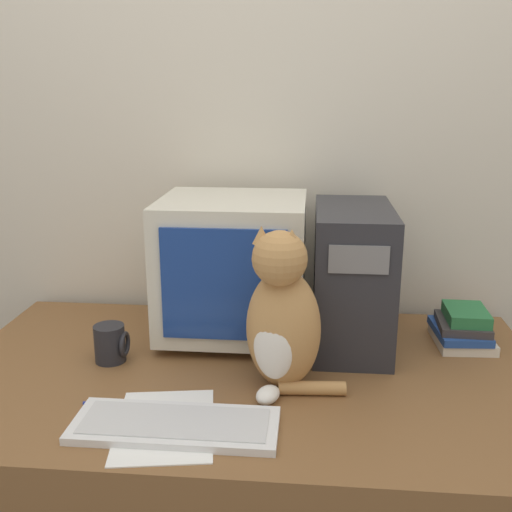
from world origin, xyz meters
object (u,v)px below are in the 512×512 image
object	(u,v)px
crt_monitor	(233,266)
keyboard	(175,425)
book_stack	(462,328)
computer_tower	(352,277)
pen	(112,404)
mug	(111,343)
cat	(282,318)

from	to	relation	value
crt_monitor	keyboard	world-z (taller)	crt_monitor
crt_monitor	book_stack	world-z (taller)	crt_monitor
computer_tower	pen	distance (m)	0.73
crt_monitor	mug	xyz separation A→B (m)	(-0.31, -0.21, -0.16)
mug	book_stack	bearing A→B (deg)	11.89
keyboard	pen	distance (m)	0.19
pen	computer_tower	bearing A→B (deg)	36.31
cat	crt_monitor	bearing A→B (deg)	136.50
cat	keyboard	bearing A→B (deg)	-116.54
computer_tower	keyboard	size ratio (longest dim) A/B	0.91
computer_tower	pen	world-z (taller)	computer_tower
computer_tower	mug	xyz separation A→B (m)	(-0.65, -0.19, -0.15)
keyboard	crt_monitor	bearing A→B (deg)	83.48
book_stack	mug	distance (m)	0.99
crt_monitor	computer_tower	distance (m)	0.34
pen	crt_monitor	bearing A→B (deg)	62.44
book_stack	pen	distance (m)	0.99
cat	mug	xyz separation A→B (m)	(-0.46, 0.10, -0.13)
cat	book_stack	xyz separation A→B (m)	(0.50, 0.30, -0.13)
pen	cat	bearing A→B (deg)	18.41
book_stack	mug	world-z (taller)	book_stack
pen	mug	xyz separation A→B (m)	(-0.08, 0.23, 0.05)
cat	mug	distance (m)	0.49
computer_tower	mug	distance (m)	0.69
book_stack	computer_tower	bearing A→B (deg)	-177.26
crt_monitor	computer_tower	world-z (taller)	crt_monitor
mug	pen	bearing A→B (deg)	-71.78
crt_monitor	keyboard	distance (m)	0.56
cat	pen	xyz separation A→B (m)	(-0.39, -0.13, -0.18)
computer_tower	keyboard	distance (m)	0.67
keyboard	book_stack	distance (m)	0.89
keyboard	pen	bearing A→B (deg)	153.83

